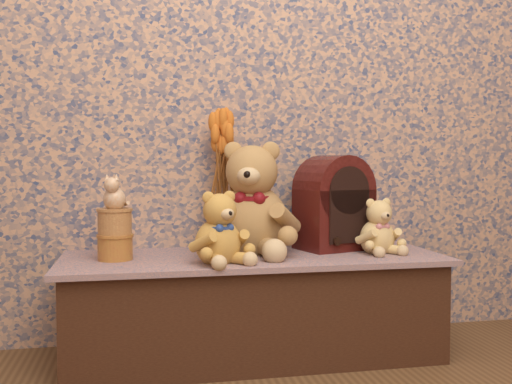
% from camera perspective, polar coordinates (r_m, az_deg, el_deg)
% --- Properties ---
extents(display_shelf, '(1.41, 0.54, 0.38)m').
position_cam_1_polar(display_shelf, '(2.23, -0.26, -11.06)').
color(display_shelf, '#3B5278').
rests_on(display_shelf, ground).
extents(teddy_large, '(0.48, 0.53, 0.46)m').
position_cam_1_polar(teddy_large, '(2.23, -0.36, -0.14)').
color(teddy_large, '#9E6F3D').
rests_on(teddy_large, display_shelf).
extents(teddy_medium, '(0.29, 0.32, 0.27)m').
position_cam_1_polar(teddy_medium, '(2.02, -3.74, -3.18)').
color(teddy_medium, '#C78938').
rests_on(teddy_medium, display_shelf).
extents(teddy_small, '(0.21, 0.24, 0.23)m').
position_cam_1_polar(teddy_small, '(2.28, 11.81, -3.05)').
color(teddy_small, '#D8BB67').
rests_on(teddy_small, display_shelf).
extents(cathedral_radio, '(0.32, 0.27, 0.38)m').
position_cam_1_polar(cathedral_radio, '(2.35, 7.62, -1.00)').
color(cathedral_radio, '#390D0A').
rests_on(cathedral_radio, display_shelf).
extents(ceramic_vase, '(0.15, 0.15, 0.21)m').
position_cam_1_polar(ceramic_vase, '(2.31, -3.33, -3.15)').
color(ceramic_vase, tan).
rests_on(ceramic_vase, display_shelf).
extents(dried_stalks, '(0.22, 0.22, 0.41)m').
position_cam_1_polar(dried_stalks, '(2.30, -3.35, 4.52)').
color(dried_stalks, orange).
rests_on(dried_stalks, ceramic_vase).
extents(biscuit_tin_lower, '(0.14, 0.14, 0.09)m').
position_cam_1_polar(biscuit_tin_lower, '(2.14, -13.63, -5.30)').
color(biscuit_tin_lower, gold).
rests_on(biscuit_tin_lower, display_shelf).
extents(biscuit_tin_upper, '(0.14, 0.14, 0.09)m').
position_cam_1_polar(biscuit_tin_upper, '(2.13, -13.66, -2.89)').
color(biscuit_tin_upper, '#DDB260').
rests_on(biscuit_tin_upper, biscuit_tin_lower).
extents(cat_figurine, '(0.12, 0.12, 0.13)m').
position_cam_1_polar(cat_figurine, '(2.12, -13.70, 0.07)').
color(cat_figurine, silver).
rests_on(cat_figurine, biscuit_tin_upper).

